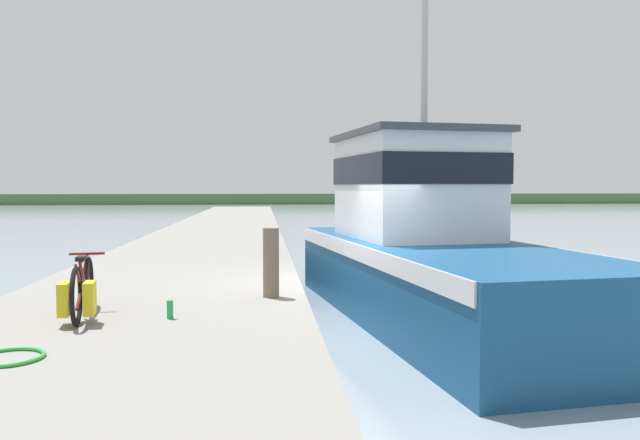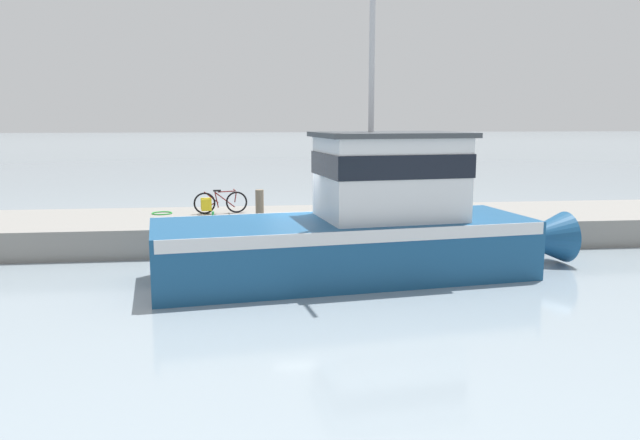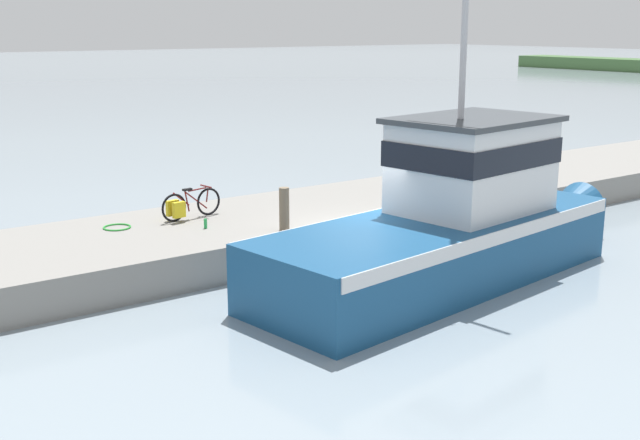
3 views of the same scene
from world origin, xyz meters
The scene contains 8 objects.
ground_plane centered at (0.00, 0.00, 0.00)m, with size 320.00×320.00×0.00m, color #84939E.
dock_pier centered at (-3.09, 0.00, 0.42)m, with size 4.50×80.00×0.84m, color gray.
far_shoreline centered at (30.00, 77.52, 0.73)m, with size 180.00×5.00×1.46m, color #426638.
fishing_boat_main centered at (1.61, 1.07, 1.34)m, with size 4.27×11.02×9.11m.
bicycle_touring centered at (-3.70, -2.84, 1.20)m, with size 0.56×1.72×0.77m.
mooring_post centered at (-1.36, -1.49, 1.35)m, with size 0.24×0.24×1.02m, color #756651.
hose_coil centered at (-3.87, -4.58, 0.86)m, with size 0.66×0.66×0.04m, color green.
water_bottle_by_bike centered at (-2.62, -2.89, 0.96)m, with size 0.08×0.08×0.23m, color green.
Camera 1 is at (-1.48, -10.61, 2.47)m, focal length 35.00 mm.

